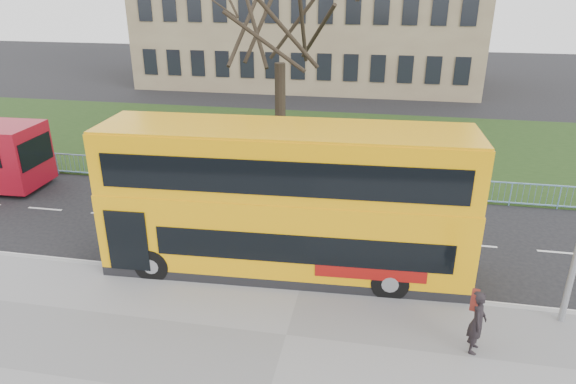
{
  "coord_description": "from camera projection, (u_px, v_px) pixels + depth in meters",
  "views": [
    {
      "loc": [
        2.19,
        -15.58,
        9.32
      ],
      "look_at": [
        -0.91,
        1.0,
        2.27
      ],
      "focal_mm": 32.0,
      "sensor_mm": 36.0,
      "label": 1
    }
  ],
  "objects": [
    {
      "name": "civic_building",
      "position": [
        312.0,
        5.0,
        47.98
      ],
      "size": [
        30.0,
        15.0,
        14.0
      ],
      "primitive_type": "cube",
      "color": "#7C674F",
      "rests_on": "ground"
    },
    {
      "name": "pedestrian",
      "position": [
        477.0,
        322.0,
        13.39
      ],
      "size": [
        0.57,
        0.74,
        1.81
      ],
      "primitive_type": "imported",
      "rotation": [
        0.0,
        0.0,
        1.34
      ],
      "color": "black",
      "rests_on": "pavement"
    },
    {
      "name": "yellow_bus",
      "position": [
        285.0,
        198.0,
        16.71
      ],
      "size": [
        12.04,
        3.37,
        5.0
      ],
      "rotation": [
        0.0,
        0.0,
        0.05
      ],
      "color": "#F5A70A",
      "rests_on": "ground"
    },
    {
      "name": "ground",
      "position": [
        308.0,
        264.0,
        18.09
      ],
      "size": [
        120.0,
        120.0,
        0.0
      ],
      "primitive_type": "plane",
      "color": "black",
      "rests_on": "ground"
    },
    {
      "name": "guard_railing",
      "position": [
        329.0,
        182.0,
        23.87
      ],
      "size": [
        40.0,
        0.12,
        1.1
      ],
      "primitive_type": null,
      "color": "#7AABD9",
      "rests_on": "ground"
    },
    {
      "name": "kerb",
      "position": [
        301.0,
        286.0,
        16.66
      ],
      "size": [
        80.0,
        0.2,
        0.14
      ],
      "primitive_type": "cube",
      "color": "gray",
      "rests_on": "ground"
    },
    {
      "name": "grass_verge",
      "position": [
        343.0,
        144.0,
        31.05
      ],
      "size": [
        80.0,
        15.4,
        0.08
      ],
      "primitive_type": "cube",
      "color": "#1B3312",
      "rests_on": "ground"
    },
    {
      "name": "bare_tree",
      "position": [
        280.0,
        42.0,
        25.2
      ],
      "size": [
        8.87,
        8.87,
        12.67
      ],
      "primitive_type": null,
      "color": "black",
      "rests_on": "grass_verge"
    }
  ]
}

